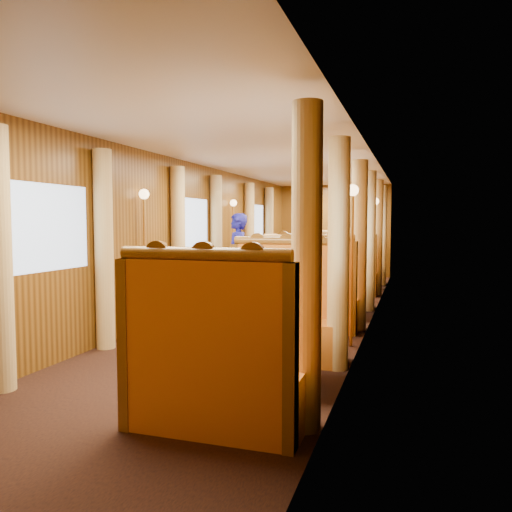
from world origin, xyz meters
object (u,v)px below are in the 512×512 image
at_px(teapot_right, 253,302).
at_px(teapot_back, 244,297).
at_px(steward, 237,260).
at_px(passenger, 331,266).
at_px(banquette_mid_fwd, 310,300).
at_px(rose_vase_mid, 324,259).
at_px(banquette_near_fwd, 213,373).
at_px(banquette_far_fwd, 344,274).
at_px(fruit_plate, 287,307).
at_px(banquette_far_aft, 355,266).
at_px(table_mid, 323,293).
at_px(banquette_near_aft, 284,320).
at_px(tea_tray, 239,306).
at_px(banquette_mid_aft, 333,283).
at_px(teapot_left, 233,298).
at_px(table_far, 350,272).
at_px(rose_vase_far, 350,247).
at_px(table_near, 256,346).

relative_size(teapot_right, teapot_back, 0.89).
xyz_separation_m(steward, passenger, (1.66, 0.17, -0.09)).
distance_m(banquette_mid_fwd, rose_vase_mid, 1.11).
distance_m(banquette_near_fwd, passenger, 5.29).
bearing_deg(banquette_far_fwd, fruit_plate, -87.02).
distance_m(banquette_far_fwd, rose_vase_mid, 2.56).
relative_size(banquette_far_aft, rose_vase_mid, 3.72).
distance_m(banquette_far_fwd, teapot_back, 5.95).
xyz_separation_m(table_mid, banquette_far_aft, (0.00, 4.51, 0.05)).
distance_m(banquette_near_aft, tea_tray, 1.15).
height_order(banquette_far_fwd, tea_tray, banquette_far_fwd).
height_order(banquette_near_fwd, banquette_mid_aft, same).
distance_m(tea_tray, steward, 4.45).
bearing_deg(teapot_left, passenger, 102.35).
bearing_deg(rose_vase_mid, teapot_back, -92.53).
relative_size(table_far, banquette_far_aft, 0.78).
xyz_separation_m(banquette_near_fwd, rose_vase_far, (-0.01, 8.02, 0.50)).
relative_size(banquette_near_aft, teapot_back, 8.47).
distance_m(table_mid, banquette_mid_aft, 1.02).
bearing_deg(banquette_near_aft, banquette_near_fwd, -90.00).
distance_m(rose_vase_mid, rose_vase_far, 3.52).
height_order(banquette_mid_fwd, banquette_far_fwd, same).
bearing_deg(banquette_far_fwd, steward, -131.20).
bearing_deg(passenger, banquette_near_aft, -90.00).
bearing_deg(table_far, banquette_far_aft, 90.00).
xyz_separation_m(tea_tray, steward, (-1.53, 4.17, 0.07)).
height_order(banquette_near_fwd, banquette_far_fwd, same).
bearing_deg(banquette_mid_fwd, steward, 135.95).
distance_m(table_near, banquette_far_aft, 8.01).
bearing_deg(table_mid, teapot_left, -93.17).
relative_size(table_mid, tea_tray, 3.09).
bearing_deg(banquette_mid_aft, rose_vase_mid, -88.89).
bearing_deg(steward, teapot_back, 1.79).
bearing_deg(rose_vase_mid, banquette_mid_fwd, -91.16).
relative_size(teapot_right, steward, 0.08).
bearing_deg(banquette_mid_fwd, table_far, 90.00).
bearing_deg(table_far, table_mid, -90.00).
distance_m(teapot_left, steward, 4.41).
relative_size(table_near, teapot_back, 6.64).
relative_size(table_mid, teapot_left, 6.39).
distance_m(banquette_near_fwd, table_mid, 4.51).
distance_m(rose_vase_mid, steward, 1.79).
relative_size(teapot_back, fruit_plate, 0.74).
bearing_deg(passenger, teapot_right, -89.87).
distance_m(table_far, teapot_back, 6.97).
bearing_deg(banquette_mid_aft, banquette_far_fwd, 90.00).
bearing_deg(banquette_near_fwd, tea_tray, 97.95).
bearing_deg(teapot_right, rose_vase_mid, 70.23).
distance_m(banquette_mid_fwd, banquette_mid_aft, 2.03).
relative_size(banquette_mid_fwd, steward, 0.81).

